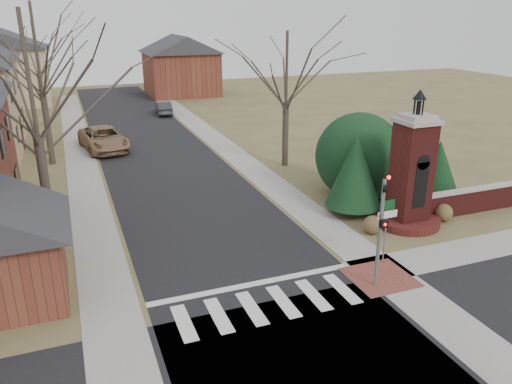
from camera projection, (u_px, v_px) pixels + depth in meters
name	position (u px, v px, depth m)	size (l,w,h in m)	color
ground	(277.00, 317.00, 16.83)	(120.00, 120.00, 0.00)	brown
main_street	(156.00, 153.00, 36.11)	(8.00, 70.00, 0.01)	black
cross_street	(318.00, 374.00, 14.20)	(120.00, 8.00, 0.01)	black
crosswalk_zone	(268.00, 305.00, 17.53)	(8.00, 2.20, 0.02)	silver
stop_bar	(253.00, 284.00, 18.84)	(8.00, 0.35, 0.02)	silver
sidewalk_right_main	(225.00, 147.00, 37.87)	(2.00, 60.00, 0.02)	gray
sidewalk_left	(81.00, 161.00, 34.35)	(2.00, 60.00, 0.02)	gray
curb_apron	(380.00, 277.00, 19.33)	(2.40, 2.40, 0.02)	brown
traffic_signal_pole	(381.00, 222.00, 17.90)	(0.28, 0.41, 4.50)	slate
sign_post	(387.00, 219.00, 19.80)	(0.90, 0.07, 2.75)	slate
brick_gate_monument	(410.00, 181.00, 23.51)	(3.20, 3.20, 6.47)	#5C1C1B
brick_garden_wall	(480.00, 199.00, 25.56)	(7.50, 0.50, 1.30)	#5C1C1B
house_distant_right	(181.00, 64.00, 60.35)	(8.80, 8.80, 7.30)	brown
evergreen_near	(355.00, 171.00, 24.62)	(2.80, 2.80, 4.10)	#473D33
evergreen_mid	(397.00, 152.00, 26.68)	(3.40, 3.40, 4.70)	#473D33
evergreen_far	(438.00, 166.00, 26.72)	(2.40, 2.40, 3.30)	#473D33
evergreen_mass	(359.00, 153.00, 27.38)	(4.80, 4.80, 4.80)	black
bare_tree_0	(27.00, 66.00, 19.71)	(8.05, 8.05, 11.15)	#473D33
bare_tree_1	(35.00, 40.00, 30.99)	(8.40, 8.40, 11.64)	#473D33
bare_tree_2	(35.00, 44.00, 42.56)	(7.35, 7.35, 10.19)	#473D33
bare_tree_3	(287.00, 63.00, 31.10)	(7.00, 7.00, 9.70)	#473D33
pickup_truck	(103.00, 139.00, 36.81)	(2.77, 6.02, 1.67)	#967352
distant_car	(164.00, 108.00, 49.46)	(1.35, 3.87, 1.27)	#35393D
dry_shrub_left	(372.00, 225.00, 23.01)	(0.88, 0.88, 0.88)	brown
dry_shrub_right	(444.00, 213.00, 24.40)	(0.88, 0.88, 0.88)	brown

